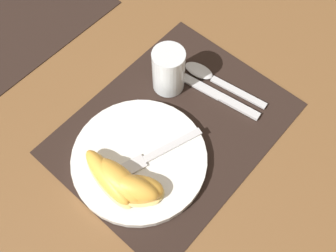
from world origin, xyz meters
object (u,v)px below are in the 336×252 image
spoon (209,76)px  citrus_wedge_0 (107,177)px  plate (141,160)px  fork (148,158)px  citrus_wedge_1 (118,180)px  juice_glass (169,72)px  citrus_wedge_2 (131,188)px  knife (214,93)px  citrus_wedge_3 (136,190)px

spoon → citrus_wedge_0: citrus_wedge_0 is taller
plate → fork: bearing=-50.3°
fork → citrus_wedge_1: size_ratio=1.65×
juice_glass → citrus_wedge_2: size_ratio=0.86×
citrus_wedge_0 → spoon: bearing=2.4°
knife → citrus_wedge_2: (-0.27, -0.02, 0.03)m
juice_glass → plate: bearing=-155.1°
spoon → citrus_wedge_1: (-0.30, -0.03, 0.03)m
knife → spoon: 0.04m
spoon → citrus_wedge_3: 0.30m
plate → juice_glass: (0.17, 0.08, 0.04)m
spoon → plate: bearing=-174.0°
fork → citrus_wedge_0: size_ratio=1.41×
citrus_wedge_0 → citrus_wedge_2: 0.05m
spoon → citrus_wedge_1: citrus_wedge_1 is taller
juice_glass → fork: size_ratio=0.52×
citrus_wedge_1 → fork: bearing=-4.2°
citrus_wedge_1 → citrus_wedge_2: same height
juice_glass → citrus_wedge_3: juice_glass is taller
spoon → citrus_wedge_3: size_ratio=1.70×
juice_glass → spoon: size_ratio=0.52×
citrus_wedge_1 → citrus_wedge_3: citrus_wedge_1 is taller
fork → juice_glass: bearing=29.3°
spoon → knife: bearing=-128.6°
juice_glass → knife: 0.10m
citrus_wedge_1 → plate: bearing=5.3°
plate → fork: size_ratio=1.31×
juice_glass → citrus_wedge_2: 0.25m
citrus_wedge_2 → citrus_wedge_3: bearing=-60.5°
citrus_wedge_3 → fork: bearing=25.2°
citrus_wedge_0 → citrus_wedge_2: citrus_wedge_2 is taller
spoon → citrus_wedge_0: 0.31m
plate → juice_glass: bearing=24.9°
citrus_wedge_2 → citrus_wedge_3: 0.01m
citrus_wedge_2 → spoon: bearing=11.0°
citrus_wedge_0 → citrus_wedge_2: bearing=-73.9°
citrus_wedge_1 → citrus_wedge_3: bearing=-74.4°
plate → knife: (0.21, -0.01, -0.01)m
plate → knife: bearing=-2.3°
plate → juice_glass: 0.19m
plate → citrus_wedge_3: (-0.05, -0.04, 0.02)m
fork → citrus_wedge_3: 0.07m
fork → citrus_wedge_1: (-0.07, 0.01, 0.02)m
citrus_wedge_2 → citrus_wedge_3: (0.00, -0.01, -0.00)m
knife → plate: bearing=177.7°
spoon → citrus_wedge_2: bearing=-169.0°
citrus_wedge_0 → juice_glass: bearing=15.5°
fork → citrus_wedge_0: (-0.08, 0.02, 0.02)m
citrus_wedge_0 → plate: bearing=-9.9°
citrus_wedge_1 → citrus_wedge_3: size_ratio=1.03×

